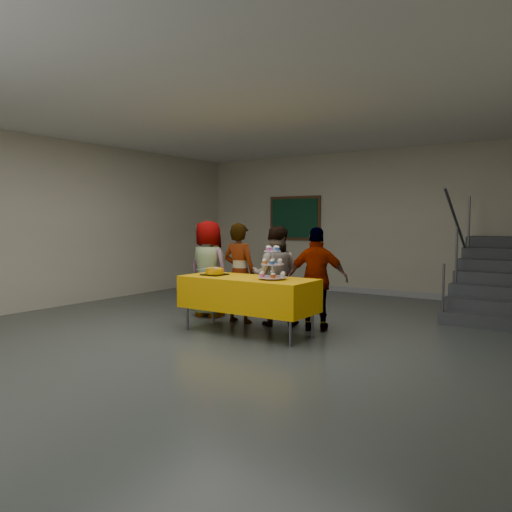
% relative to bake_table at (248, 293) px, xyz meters
% --- Properties ---
extents(room_shell, '(10.00, 10.04, 3.02)m').
position_rel_bake_table_xyz_m(room_shell, '(-0.07, -0.50, 1.57)').
color(room_shell, '#4C514C').
rests_on(room_shell, ground).
extents(bake_table, '(1.88, 0.78, 0.77)m').
position_rel_bake_table_xyz_m(bake_table, '(0.00, 0.00, 0.00)').
color(bake_table, '#595960').
rests_on(bake_table, ground).
extents(cupcake_stand, '(0.38, 0.38, 0.44)m').
position_rel_bake_table_xyz_m(cupcake_stand, '(0.40, -0.01, 0.39)').
color(cupcake_stand, silver).
rests_on(cupcake_stand, bake_table).
extents(bear_cake, '(0.32, 0.36, 0.12)m').
position_rel_bake_table_xyz_m(bear_cake, '(-0.56, -0.03, 0.27)').
color(bear_cake, black).
rests_on(bear_cake, bake_table).
extents(schoolchild_a, '(0.76, 0.50, 1.54)m').
position_rel_bake_table_xyz_m(schoolchild_a, '(-1.25, 0.67, 0.21)').
color(schoolchild_a, slate).
rests_on(schoolchild_a, ground).
extents(schoolchild_b, '(0.55, 0.37, 1.50)m').
position_rel_bake_table_xyz_m(schoolchild_b, '(-0.53, 0.54, 0.20)').
color(schoolchild_b, slate).
rests_on(schoolchild_b, ground).
extents(schoolchild_c, '(0.87, 0.79, 1.46)m').
position_rel_bake_table_xyz_m(schoolchild_c, '(0.02, 0.67, 0.17)').
color(schoolchild_c, slate).
rests_on(schoolchild_c, ground).
extents(schoolchild_d, '(0.92, 0.63, 1.45)m').
position_rel_bake_table_xyz_m(schoolchild_d, '(0.70, 0.69, 0.17)').
color(schoolchild_d, slate).
rests_on(schoolchild_d, ground).
extents(staircase, '(1.30, 2.40, 2.04)m').
position_rel_bake_table_xyz_m(staircase, '(2.63, 3.61, -0.07)').
color(staircase, '#424447').
rests_on(staircase, ground).
extents(noticeboard, '(1.30, 0.05, 1.00)m').
position_rel_bake_table_xyz_m(noticeboard, '(-1.81, 4.44, 1.04)').
color(noticeboard, '#472B16').
rests_on(noticeboard, ground).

